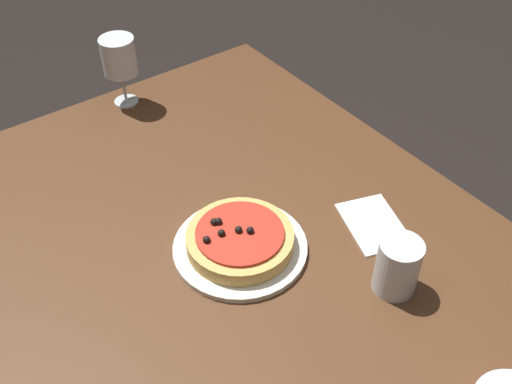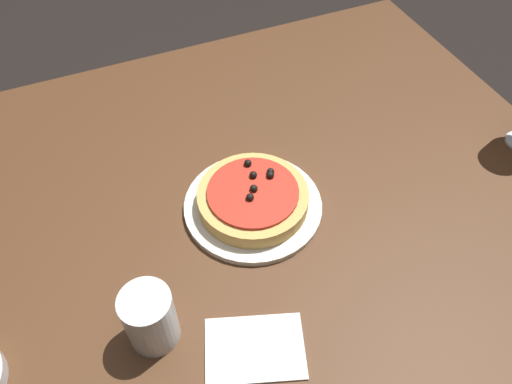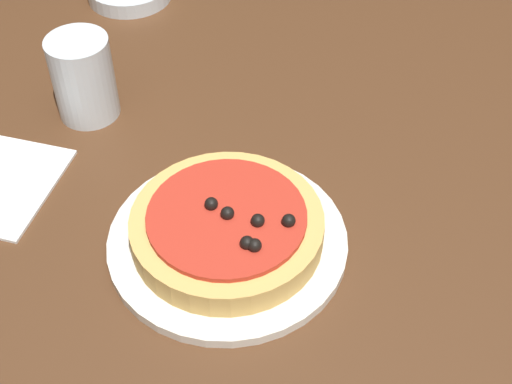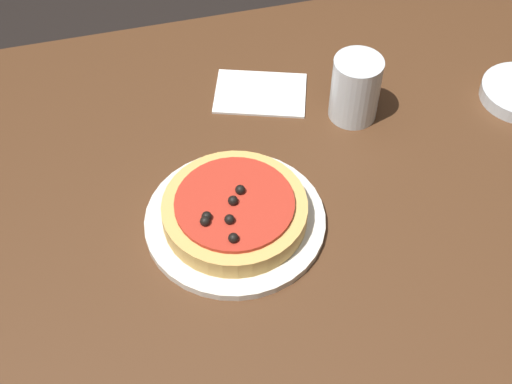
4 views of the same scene
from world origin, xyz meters
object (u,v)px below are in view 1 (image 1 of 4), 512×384
object	(u,v)px
dining_table	(270,330)
pizza	(240,239)
wine_glass	(119,58)
dinner_plate	(240,248)
water_cup	(397,266)

from	to	relation	value
dining_table	pizza	size ratio (longest dim) A/B	7.72
dining_table	wine_glass	world-z (taller)	wine_glass
dinner_plate	wine_glass	distance (m)	0.59
dinner_plate	wine_glass	size ratio (longest dim) A/B	1.45
dinner_plate	wine_glass	bearing A→B (deg)	174.19
wine_glass	water_cup	world-z (taller)	wine_glass
dinner_plate	dining_table	bearing A→B (deg)	-13.04
dining_table	dinner_plate	world-z (taller)	dinner_plate
dining_table	water_cup	world-z (taller)	water_cup
pizza	water_cup	world-z (taller)	water_cup
wine_glass	dining_table	bearing A→B (deg)	-7.20
wine_glass	water_cup	bearing A→B (deg)	7.71
dining_table	water_cup	distance (m)	0.26
dinner_plate	pizza	xyz separation A→B (m)	(-0.00, -0.00, 0.02)
dining_table	wine_glass	distance (m)	0.74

